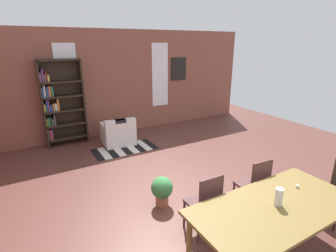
{
  "coord_description": "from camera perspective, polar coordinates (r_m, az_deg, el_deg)",
  "views": [
    {
      "loc": [
        -2.46,
        -2.9,
        2.61
      ],
      "look_at": [
        0.02,
        1.4,
        0.99
      ],
      "focal_mm": 27.3,
      "sensor_mm": 36.0,
      "label": 1
    }
  ],
  "objects": [
    {
      "name": "ground_plane",
      "position": [
        4.61,
        8.91,
        -16.67
      ],
      "size": [
        11.12,
        11.12,
        0.0
      ],
      "primitive_type": "plane",
      "color": "brown"
    },
    {
      "name": "back_wall_brick",
      "position": [
        7.72,
        -11.21,
        9.42
      ],
      "size": [
        8.88,
        0.12,
        2.99
      ],
      "primitive_type": "cube",
      "color": "brown",
      "rests_on": "ground"
    },
    {
      "name": "window_pane_0",
      "position": [
        7.31,
        -21.47,
        9.24
      ],
      "size": [
        0.55,
        0.02,
        1.94
      ],
      "primitive_type": "cube",
      "color": "white"
    },
    {
      "name": "window_pane_1",
      "position": [
        8.18,
        -1.8,
        11.28
      ],
      "size": [
        0.55,
        0.02,
        1.94
      ],
      "primitive_type": "cube",
      "color": "white"
    },
    {
      "name": "dining_table",
      "position": [
        3.52,
        22.88,
        -16.97
      ],
      "size": [
        2.15,
        1.02,
        0.74
      ],
      "color": "brown",
      "rests_on": "ground"
    },
    {
      "name": "vase_on_table",
      "position": [
        3.43,
        23.49,
        -14.32
      ],
      "size": [
        0.1,
        0.1,
        0.22
      ],
      "primitive_type": "cylinder",
      "color": "silver",
      "rests_on": "dining_table"
    },
    {
      "name": "tealight_candle_0",
      "position": [
        3.96,
        26.88,
        -11.9
      ],
      "size": [
        0.04,
        0.04,
        0.04
      ],
      "primitive_type": "cylinder",
      "color": "silver",
      "rests_on": "dining_table"
    },
    {
      "name": "dining_chair_far_left",
      "position": [
        3.72,
        8.36,
        -16.5
      ],
      "size": [
        0.41,
        0.41,
        0.95
      ],
      "color": "#4E2F30",
      "rests_on": "ground"
    },
    {
      "name": "dining_chair_far_right",
      "position": [
        4.3,
        18.79,
        -12.15
      ],
      "size": [
        0.43,
        0.43,
        0.95
      ],
      "color": "#50302E",
      "rests_on": "ground"
    },
    {
      "name": "bookshelf_tall",
      "position": [
        7.18,
        -22.95,
        4.75
      ],
      "size": [
        1.04,
        0.32,
        2.23
      ],
      "color": "#2D2319",
      "rests_on": "ground"
    },
    {
      "name": "armchair_white",
      "position": [
        7.01,
        -11.04,
        -1.7
      ],
      "size": [
        0.85,
        0.85,
        0.75
      ],
      "color": "silver",
      "rests_on": "ground"
    },
    {
      "name": "potted_plant_by_shelf",
      "position": [
        4.37,
        -1.36,
        -13.97
      ],
      "size": [
        0.37,
        0.37,
        0.51
      ],
      "color": "#9E6042",
      "rests_on": "ground"
    },
    {
      "name": "striped_rug",
      "position": [
        6.7,
        -9.63,
        -5.07
      ],
      "size": [
        1.59,
        0.79,
        0.01
      ],
      "color": "black",
      "rests_on": "ground"
    },
    {
      "name": "framed_picture",
      "position": [
        8.5,
        2.36,
        12.62
      ],
      "size": [
        0.56,
        0.03,
        0.72
      ],
      "primitive_type": "cube",
      "color": "black"
    }
  ]
}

